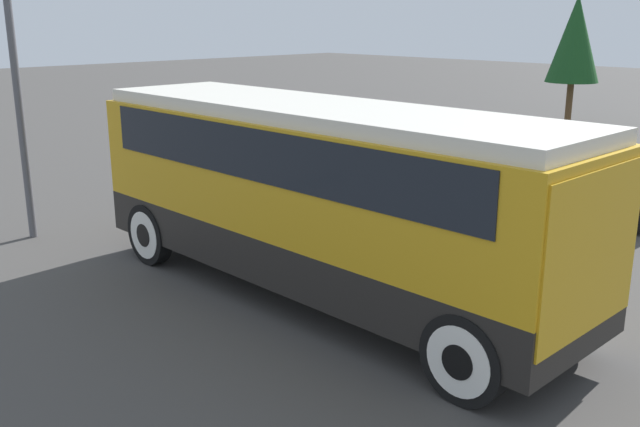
{
  "coord_description": "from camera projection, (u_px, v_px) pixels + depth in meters",
  "views": [
    {
      "loc": [
        8.12,
        -7.91,
        4.61
      ],
      "look_at": [
        0.0,
        0.0,
        1.47
      ],
      "focal_mm": 40.0,
      "sensor_mm": 36.0,
      "label": 1
    }
  ],
  "objects": [
    {
      "name": "ground_plane",
      "position": [
        320.0,
        297.0,
        12.16
      ],
      "size": [
        120.0,
        120.0,
        0.0
      ],
      "primitive_type": "plane",
      "color": "#423F3D"
    },
    {
      "name": "lamp_post",
      "position": [
        15.0,
        68.0,
        14.51
      ],
      "size": [
        0.44,
        0.44,
        5.44
      ],
      "color": "#515156",
      "rests_on": "ground_plane"
    },
    {
      "name": "parked_car_mid",
      "position": [
        412.0,
        159.0,
        20.53
      ],
      "size": [
        4.03,
        1.94,
        1.3
      ],
      "color": "#7A6B5B",
      "rests_on": "ground_plane"
    },
    {
      "name": "parked_car_near",
      "position": [
        566.0,
        183.0,
        17.38
      ],
      "size": [
        4.77,
        1.81,
        1.39
      ],
      "color": "navy",
      "rests_on": "ground_plane"
    },
    {
      "name": "tour_bus",
      "position": [
        324.0,
        185.0,
        11.56
      ],
      "size": [
        9.3,
        2.59,
        3.27
      ],
      "color": "black",
      "rests_on": "ground_plane"
    },
    {
      "name": "parked_car_far",
      "position": [
        327.0,
        171.0,
        18.69
      ],
      "size": [
        4.67,
        1.8,
        1.41
      ],
      "color": "#2D5638",
      "rests_on": "ground_plane"
    },
    {
      "name": "tree_center",
      "position": [
        575.0,
        39.0,
        30.28
      ],
      "size": [
        2.23,
        2.23,
        5.54
      ],
      "color": "brown",
      "rests_on": "ground_plane"
    }
  ]
}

